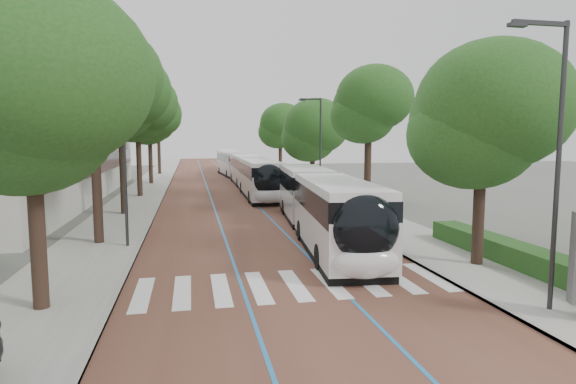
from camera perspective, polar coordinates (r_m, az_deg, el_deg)
name	(u,v)px	position (r m, az deg, el deg)	size (l,w,h in m)	color
ground	(295,295)	(15.71, 0.88, -12.10)	(160.00, 160.00, 0.00)	#51544C
road	(220,183)	(54.88, -8.07, 1.06)	(11.00, 140.00, 0.02)	#553026
sidewalk_left	(151,184)	(54.95, -15.90, 0.94)	(4.00, 140.00, 0.12)	gray
sidewalk_right	(285,181)	(55.82, -0.36, 1.27)	(4.00, 140.00, 0.12)	gray
kerb_left	(169,183)	(54.84, -13.92, 0.99)	(0.20, 140.00, 0.14)	gray
kerb_right	(269,182)	(55.48, -2.29, 1.23)	(0.20, 140.00, 0.14)	gray
zebra_crossing	(295,285)	(16.68, 0.82, -10.92)	(10.55, 3.60, 0.01)	silver
lane_line_left	(206,183)	(54.81, -9.74, 1.04)	(0.12, 126.00, 0.01)	#226FAE
lane_line_right	(234,183)	(55.00, -6.40, 1.11)	(0.12, 126.00, 0.01)	#226FAE
hedge	(545,264)	(19.57, 28.16, -7.58)	(1.20, 14.00, 0.80)	#1D4919
streetlight_near	(554,144)	(15.16, 28.98, 4.98)	(1.82, 0.20, 8.00)	#2A2B2D
streetlight_far	(318,141)	(37.86, 3.59, 6.08)	(1.82, 0.20, 8.00)	#2A2B2D
lamp_post_left	(124,158)	(22.77, -18.83, 3.85)	(0.14, 0.14, 8.00)	#2A2B2D
trees_left	(133,112)	(39.72, -17.89, 9.00)	(6.38, 60.99, 10.01)	black
trees_right	(329,126)	(38.85, 4.88, 7.75)	(5.94, 47.75, 8.92)	black
lead_bus	(321,205)	(24.37, 3.97, -1.57)	(4.18, 18.55, 3.20)	black
bus_queued_0	(260,179)	(40.34, -3.37, 1.55)	(2.74, 12.44, 3.20)	silver
bus_queued_1	(246,170)	(52.46, -5.03, 2.63)	(2.60, 12.41, 3.20)	silver
bus_queued_2	(232,164)	(65.35, -6.62, 3.33)	(3.35, 12.54, 3.20)	silver
bus_queued_3	(228,160)	(78.16, -7.12, 3.81)	(3.30, 12.53, 3.20)	silver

